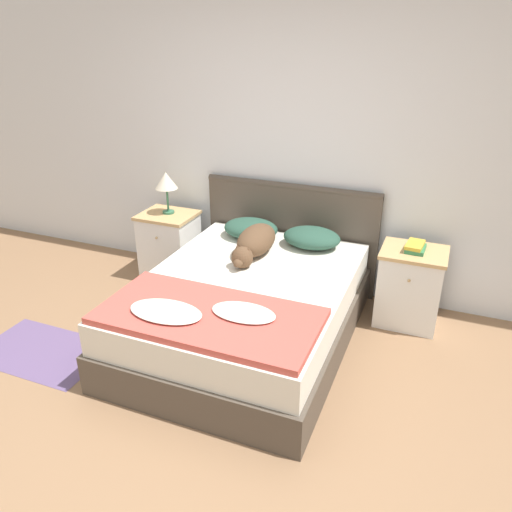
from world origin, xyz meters
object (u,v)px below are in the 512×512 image
at_px(book_stack, 415,247).
at_px(pillow_right, 312,238).
at_px(dog, 255,242).
at_px(nightstand_left, 170,245).
at_px(bed, 246,310).
at_px(table_lamp, 166,182).
at_px(pillow_left, 251,228).
at_px(nightstand_right, 410,287).

bearing_deg(book_stack, pillow_right, 179.35).
bearing_deg(dog, nightstand_left, 162.36).
bearing_deg(nightstand_left, book_stack, 0.18).
bearing_deg(bed, dog, 103.52).
xyz_separation_m(nightstand_left, table_lamp, (0.00, 0.02, 0.62)).
distance_m(pillow_right, table_lamp, 1.43).
xyz_separation_m(pillow_left, book_stack, (1.39, -0.01, 0.06)).
relative_size(bed, table_lamp, 5.13).
relative_size(bed, pillow_right, 4.13).
bearing_deg(book_stack, nightstand_left, -179.82).
relative_size(bed, dog, 2.72).
height_order(dog, book_stack, dog).
bearing_deg(bed, book_stack, 34.06).
distance_m(dog, book_stack, 1.26).
bearing_deg(nightstand_right, table_lamp, 179.40).
relative_size(nightstand_right, pillow_left, 1.32).
bearing_deg(bed, pillow_right, 69.94).
distance_m(pillow_right, dog, 0.51).
relative_size(dog, book_stack, 3.27).
bearing_deg(dog, bed, -76.48).
bearing_deg(nightstand_left, pillow_left, 1.13).
bearing_deg(pillow_left, nightstand_left, -178.87).
bearing_deg(pillow_left, table_lamp, 179.54).
xyz_separation_m(nightstand_left, book_stack, (2.22, 0.01, 0.35)).
bearing_deg(bed, nightstand_left, 146.23).
relative_size(pillow_right, dog, 0.66).
height_order(pillow_left, pillow_right, same).
bearing_deg(table_lamp, pillow_left, -0.46).
bearing_deg(table_lamp, dog, -18.83).
xyz_separation_m(pillow_left, dog, (0.18, -0.34, 0.03)).
bearing_deg(pillow_right, book_stack, -0.65).
bearing_deg(table_lamp, pillow_right, -0.28).
distance_m(book_stack, table_lamp, 2.24).
bearing_deg(nightstand_left, pillow_right, 0.68).
distance_m(nightstand_left, dog, 1.11).
distance_m(nightstand_right, pillow_right, 0.88).
height_order(nightstand_right, pillow_right, pillow_right).
relative_size(bed, book_stack, 8.90).
height_order(bed, book_stack, book_stack).
distance_m(bed, dog, 0.58).
height_order(pillow_right, table_lamp, table_lamp).
bearing_deg(nightstand_right, bed, -146.23).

